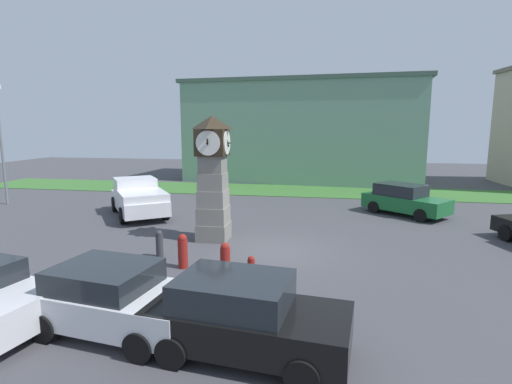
% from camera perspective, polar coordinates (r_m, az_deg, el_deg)
% --- Properties ---
extents(ground_plane, '(76.16, 76.16, 0.00)m').
position_cam_1_polar(ground_plane, '(14.98, 2.23, -8.47)').
color(ground_plane, '#424247').
extents(clock_tower, '(1.47, 1.48, 5.00)m').
position_cam_1_polar(clock_tower, '(16.05, -6.18, 1.92)').
color(clock_tower, slate).
rests_on(clock_tower, ground_plane).
extents(bollard_near_tower, '(0.22, 0.22, 0.97)m').
position_cam_1_polar(bollard_near_tower, '(11.61, -0.69, -11.35)').
color(bollard_near_tower, maroon).
rests_on(bollard_near_tower, ground_plane).
extents(bollard_mid_row, '(0.32, 0.32, 1.01)m').
position_cam_1_polar(bollard_mid_row, '(12.69, -4.42, -9.42)').
color(bollard_mid_row, maroon).
rests_on(bollard_mid_row, ground_plane).
extents(bollard_far_row, '(0.32, 0.32, 1.14)m').
position_cam_1_polar(bollard_far_row, '(13.38, -10.42, -8.26)').
color(bollard_far_row, maroon).
rests_on(bollard_far_row, ground_plane).
extents(bollard_end_row, '(0.25, 0.25, 0.97)m').
position_cam_1_polar(bollard_end_row, '(14.63, -13.63, -7.16)').
color(bollard_end_row, '#333338').
rests_on(bollard_end_row, ground_plane).
extents(car_near_tower, '(4.08, 2.48, 1.52)m').
position_cam_1_polar(car_near_tower, '(9.87, -19.63, -14.01)').
color(car_near_tower, silver).
rests_on(car_near_tower, ground_plane).
extents(car_by_building, '(4.26, 2.34, 1.62)m').
position_cam_1_polar(car_by_building, '(8.45, -1.71, -17.29)').
color(car_by_building, black).
rests_on(car_by_building, ground_plane).
extents(car_silver_hatch, '(4.36, 4.09, 1.60)m').
position_cam_1_polar(car_silver_hatch, '(22.15, 20.39, -1.01)').
color(car_silver_hatch, '#19602D').
rests_on(car_silver_hatch, ground_plane).
extents(pickup_truck, '(4.73, 5.40, 1.85)m').
position_cam_1_polar(pickup_truck, '(21.48, -16.44, -0.77)').
color(pickup_truck, silver).
rests_on(pickup_truck, ground_plane).
extents(street_lamp_near_road, '(0.50, 0.24, 6.90)m').
position_cam_1_polar(street_lamp_near_road, '(27.50, -32.67, 6.63)').
color(street_lamp_near_road, slate).
rests_on(street_lamp_near_road, ground_plane).
extents(warehouse_blue_far, '(20.00, 10.11, 8.27)m').
position_cam_1_polar(warehouse_blue_far, '(34.66, 6.72, 8.66)').
color(warehouse_blue_far, gray).
rests_on(warehouse_blue_far, ground_plane).
extents(grass_verge_far, '(45.69, 5.09, 0.04)m').
position_cam_1_polar(grass_verge_far, '(28.62, 3.78, 0.24)').
color(grass_verge_far, '#386B2D').
rests_on(grass_verge_far, ground_plane).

